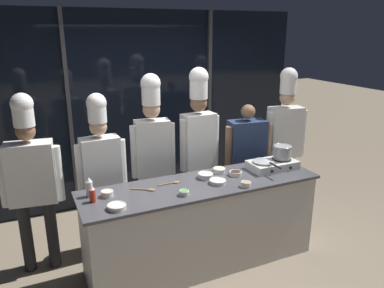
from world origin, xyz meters
name	(u,v)px	position (x,y,z in m)	size (l,w,h in m)	color
ground_plane	(202,262)	(0.00, 0.00, 0.00)	(24.00, 24.00, 0.00)	#7F705B
window_wall_back	(144,109)	(0.00, 1.90, 1.35)	(4.83, 0.09, 2.70)	black
demo_counter	(202,224)	(0.00, 0.00, 0.47)	(2.49, 0.69, 0.93)	beige
portable_stove	(272,165)	(0.90, 0.04, 0.98)	(0.54, 0.32, 0.10)	silver
frying_pan	(264,160)	(0.78, 0.04, 1.05)	(0.25, 0.43, 0.04)	#ADAFB5
stock_pot	(282,152)	(1.03, 0.04, 1.11)	(0.23, 0.20, 0.15)	#93969B
squeeze_bottle_chili	(93,194)	(-1.10, 0.03, 1.01)	(0.06, 0.06, 0.16)	red
squeeze_bottle_clear	(89,187)	(-1.10, 0.16, 1.02)	(0.06, 0.06, 0.20)	white
prep_bowl_soy_glaze	(236,173)	(0.42, 0.04, 0.96)	(0.14, 0.14, 0.05)	silver
prep_bowl_mushrooms	(246,184)	(0.36, -0.27, 0.96)	(0.10, 0.10, 0.06)	silver
prep_bowl_bean_sprouts	(117,206)	(-0.93, -0.20, 0.96)	(0.17, 0.17, 0.04)	silver
prep_bowl_garlic	(206,175)	(0.09, 0.11, 0.96)	(0.16, 0.16, 0.06)	silver
prep_bowl_rice	(218,181)	(0.14, -0.07, 0.95)	(0.17, 0.17, 0.04)	silver
prep_bowl_chicken	(107,193)	(-0.95, 0.09, 0.96)	(0.12, 0.12, 0.06)	silver
prep_bowl_noodles	(219,170)	(0.30, 0.19, 0.96)	(0.14, 0.14, 0.05)	silver
prep_bowl_scallions	(184,193)	(-0.28, -0.19, 0.96)	(0.10, 0.10, 0.05)	silver
serving_spoon_slotted	(148,190)	(-0.56, 0.07, 0.94)	(0.23, 0.16, 0.02)	olive
serving_spoon_solid	(173,182)	(-0.27, 0.13, 0.94)	(0.25, 0.05, 0.02)	olive
chef_head	(31,174)	(-1.58, 0.62, 1.07)	(0.59, 0.29, 1.88)	#232326
chef_sous	(101,165)	(-0.89, 0.61, 1.07)	(0.53, 0.22, 1.83)	#2D3856
chef_line	(153,144)	(-0.29, 0.69, 1.19)	(0.51, 0.25, 1.99)	#2D3856
chef_pastry	(199,137)	(0.28, 0.67, 1.21)	(0.52, 0.23, 2.03)	#4C4C51
person_guest	(246,153)	(0.93, 0.62, 0.93)	(0.61, 0.29, 1.56)	#232326
chef_apprentice	(285,131)	(1.51, 0.62, 1.16)	(0.56, 0.30, 1.98)	#232326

